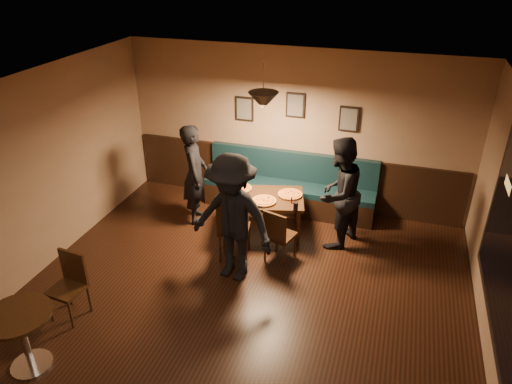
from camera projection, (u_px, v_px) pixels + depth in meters
The scene contains 28 objects.
floor at pixel (225, 332), 5.87m from camera, with size 7.00×7.00×0.00m, color black.
ceiling at pixel (216, 114), 4.57m from camera, with size 7.00×7.00×0.00m, color silver.
wall_back at pixel (295, 130), 8.17m from camera, with size 6.00×6.00×0.00m, color #8C704F.
wall_left at pixel (0, 197), 6.02m from camera, with size 7.00×7.00×0.00m, color #8C704F.
wainscot at pixel (293, 178), 8.57m from camera, with size 5.88×0.06×1.00m, color black.
booth_bench at pixel (289, 184), 8.34m from camera, with size 3.00×0.60×1.00m, color #0F232D, non-canonical shape.
window_frame at pixel (512, 251), 4.81m from camera, with size 0.06×2.56×1.86m, color black.
window_glass at pixel (509, 250), 4.81m from camera, with size 2.40×2.40×0.00m, color black.
picture_left at pixel (245, 109), 8.25m from camera, with size 0.32×0.04×0.42m, color black.
picture_center at pixel (295, 105), 7.94m from camera, with size 0.32×0.04×0.42m, color black.
picture_right at pixel (349, 119), 7.77m from camera, with size 0.32×0.04×0.42m, color black.
pendant_lamp at pixel (263, 101), 6.80m from camera, with size 0.44×0.44×0.25m, color black.
dining_table at pixel (262, 216), 7.69m from camera, with size 1.28×0.82×0.69m, color #311B0D.
chair_near_left at pixel (234, 227), 7.08m from camera, with size 0.45×0.45×1.02m, color black, non-canonical shape.
chair_near_right at pixel (280, 234), 7.03m from camera, with size 0.38×0.38×0.87m, color black, non-canonical shape.
diner_left at pixel (195, 174), 7.85m from camera, with size 0.63×0.41×1.72m, color black.
diner_right at pixel (339, 193), 7.20m from camera, with size 0.87×0.67×1.78m, color black.
diner_front at pixel (232, 219), 6.43m from camera, with size 1.22×0.70×1.89m, color black.
pizza_a at pixel (241, 188), 7.76m from camera, with size 0.35×0.35×0.04m, color orange.
pizza_b at pixel (264, 201), 7.37m from camera, with size 0.38×0.38×0.04m, color gold.
pizza_c at pixel (290, 194), 7.56m from camera, with size 0.39×0.39×0.04m, color #C18A24.
soda_glass at pixel (296, 207), 7.08m from camera, with size 0.07×0.07×0.16m, color black.
tabasco_bottle at pixel (292, 200), 7.33m from camera, with size 0.03×0.03×0.12m, color #980A05.
napkin_a at pixel (234, 186), 7.86m from camera, with size 0.15×0.15×0.01m, color #227F38.
napkin_b at pixel (226, 201), 7.40m from camera, with size 0.13×0.13×0.01m, color #227F42.
cutlery_set at pixel (252, 207), 7.24m from camera, with size 0.02×0.21×0.00m, color silver.
cafe_table at pixel (25, 341), 5.22m from camera, with size 0.72×0.72×0.76m, color #33130E.
cafe_chair_far at pixel (66, 288), 5.93m from camera, with size 0.39×0.39×0.88m, color black, non-canonical shape.
Camera 1 is at (1.68, -4.07, 4.26)m, focal length 33.41 mm.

